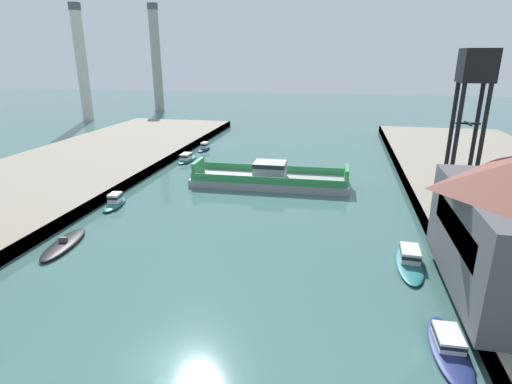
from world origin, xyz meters
The scene contains 11 objects.
ground_plane centered at (0.00, 0.00, 0.00)m, with size 400.00×400.00×0.00m, color #3D6660.
chain_ferry centered at (0.15, 38.52, 1.07)m, with size 23.44×7.32×3.55m.
moored_boat_near_left centered at (-17.44, 50.17, 0.56)m, with size 2.35×7.17×1.48m.
moored_boat_near_right centered at (-17.17, 59.59, 0.60)m, with size 2.03×5.21×1.59m.
moored_boat_mid_left centered at (-17.90, 25.46, 0.62)m, with size 2.42×5.54×1.65m.
moored_boat_mid_right centered at (17.08, 16.68, 0.56)m, with size 2.78×8.30×1.48m.
moored_boat_far_left centered at (-16.83, 13.58, 0.28)m, with size 3.25×8.09×1.04m.
moored_boat_far_right centered at (17.85, 4.73, 0.44)m, with size 2.49×7.46×1.19m.
crane_tower centered at (22.83, 26.12, 15.16)m, with size 3.12×3.12×17.79m.
smokestack_distant_a centered at (-53.24, 118.12, 18.54)m, with size 3.47×3.47×35.01m.
smokestack_distant_b centered at (-64.29, 91.74, 17.29)m, with size 3.33×3.33×32.53m.
Camera 1 is at (9.96, -19.65, 18.45)m, focal length 28.82 mm.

